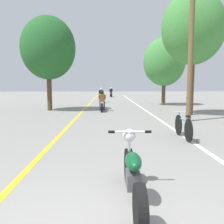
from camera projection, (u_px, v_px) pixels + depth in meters
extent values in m
cube|color=yellow|center=(82.00, 112.00, 15.43)|extent=(0.14, 48.00, 0.01)
cube|color=white|center=(147.00, 112.00, 15.51)|extent=(0.14, 48.00, 0.01)
cylinder|color=brown|center=(191.00, 54.00, 11.11)|extent=(0.24, 0.24, 6.39)
cylinder|color=#513A23|center=(191.00, 82.00, 13.63)|extent=(0.32, 0.32, 3.79)
ellipsoid|color=#42893D|center=(193.00, 28.00, 13.28)|extent=(3.54, 3.19, 4.07)
cylinder|color=#513A23|center=(164.00, 90.00, 20.44)|extent=(0.32, 0.32, 2.57)
ellipsoid|color=#42893D|center=(164.00, 62.00, 20.16)|extent=(3.56, 3.20, 4.09)
cylinder|color=#513A23|center=(49.00, 88.00, 16.09)|extent=(0.32, 0.32, 3.04)
ellipsoid|color=#235B28|center=(48.00, 48.00, 15.78)|extent=(3.64, 3.27, 4.18)
cylinder|color=black|center=(129.00, 165.00, 4.27)|extent=(0.12, 0.61, 0.61)
cylinder|color=black|center=(140.00, 209.00, 2.76)|extent=(0.12, 0.61, 0.61)
ellipsoid|color=#0C4723|center=(133.00, 161.00, 3.48)|extent=(0.24, 0.59, 0.23)
cube|color=#4C4C51|center=(133.00, 179.00, 3.51)|extent=(0.20, 0.36, 0.24)
cylinder|color=silver|center=(129.00, 149.00, 4.14)|extent=(0.06, 0.23, 0.67)
cylinder|color=silver|center=(130.00, 132.00, 4.02)|extent=(0.62, 0.04, 0.04)
cylinder|color=black|center=(111.00, 132.00, 4.01)|extent=(0.11, 0.05, 0.05)
cylinder|color=black|center=(148.00, 132.00, 4.02)|extent=(0.11, 0.05, 0.05)
sphere|color=silver|center=(129.00, 135.00, 4.12)|extent=(0.23, 0.23, 0.23)
cylinder|color=black|center=(102.00, 106.00, 16.63)|extent=(0.12, 0.57, 0.57)
cylinder|color=black|center=(102.00, 108.00, 15.11)|extent=(0.12, 0.57, 0.57)
cube|color=silver|center=(102.00, 104.00, 15.85)|extent=(0.20, 0.98, 0.28)
cylinder|color=silver|center=(102.00, 97.00, 16.46)|extent=(0.50, 0.03, 0.03)
cylinder|color=#282D3D|center=(100.00, 107.00, 15.82)|extent=(0.11, 0.11, 0.61)
cylinder|color=#282D3D|center=(104.00, 106.00, 15.82)|extent=(0.11, 0.11, 0.61)
cube|color=brown|center=(102.00, 98.00, 15.79)|extent=(0.34, 0.27, 0.56)
cylinder|color=brown|center=(99.00, 97.00, 15.93)|extent=(0.08, 0.44, 0.34)
cylinder|color=brown|center=(105.00, 97.00, 15.94)|extent=(0.08, 0.44, 0.34)
sphere|color=black|center=(102.00, 92.00, 15.78)|extent=(0.23, 0.23, 0.23)
cylinder|color=black|center=(101.00, 99.00, 24.48)|extent=(0.12, 0.62, 0.62)
cylinder|color=black|center=(101.00, 100.00, 23.04)|extent=(0.12, 0.62, 0.62)
cube|color=silver|center=(101.00, 97.00, 23.74)|extent=(0.20, 0.93, 0.28)
cylinder|color=silver|center=(101.00, 92.00, 24.31)|extent=(0.50, 0.03, 0.03)
cylinder|color=#282D3D|center=(100.00, 99.00, 23.71)|extent=(0.11, 0.11, 0.63)
cylinder|color=#282D3D|center=(103.00, 99.00, 23.71)|extent=(0.11, 0.11, 0.63)
cube|color=black|center=(101.00, 93.00, 23.67)|extent=(0.34, 0.28, 0.61)
cylinder|color=black|center=(99.00, 92.00, 23.82)|extent=(0.08, 0.48, 0.37)
cylinder|color=black|center=(103.00, 92.00, 23.83)|extent=(0.08, 0.48, 0.37)
sphere|color=white|center=(101.00, 89.00, 23.66)|extent=(0.22, 0.22, 0.22)
cylinder|color=black|center=(111.00, 94.00, 35.09)|extent=(0.12, 0.65, 0.65)
cylinder|color=black|center=(111.00, 95.00, 33.69)|extent=(0.12, 0.65, 0.65)
cube|color=silver|center=(111.00, 93.00, 34.37)|extent=(0.20, 0.90, 0.28)
cylinder|color=silver|center=(111.00, 90.00, 34.91)|extent=(0.50, 0.03, 0.03)
cylinder|color=#38383D|center=(110.00, 95.00, 34.34)|extent=(0.11, 0.11, 0.65)
cylinder|color=#38383D|center=(112.00, 95.00, 34.34)|extent=(0.11, 0.11, 0.65)
cube|color=black|center=(111.00, 91.00, 34.31)|extent=(0.34, 0.27, 0.53)
cylinder|color=black|center=(110.00, 90.00, 34.46)|extent=(0.08, 0.42, 0.33)
cylinder|color=black|center=(112.00, 90.00, 34.46)|extent=(0.08, 0.42, 0.33)
sphere|color=white|center=(111.00, 88.00, 34.30)|extent=(0.25, 0.25, 0.25)
cylinder|color=black|center=(178.00, 125.00, 8.27)|extent=(0.04, 0.71, 0.71)
cylinder|color=black|center=(189.00, 131.00, 7.24)|extent=(0.04, 0.71, 0.71)
cylinder|color=#197FB2|center=(183.00, 120.00, 7.73)|extent=(0.04, 0.83, 0.04)
cylinder|color=#197FB2|center=(188.00, 123.00, 7.29)|extent=(0.03, 0.03, 0.43)
cube|color=black|center=(188.00, 116.00, 7.27)|extent=(0.10, 0.20, 0.05)
cylinder|color=#197FB2|center=(179.00, 119.00, 8.20)|extent=(0.03, 0.03, 0.46)
cylinder|color=silver|center=(179.00, 112.00, 8.17)|extent=(0.44, 0.03, 0.03)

